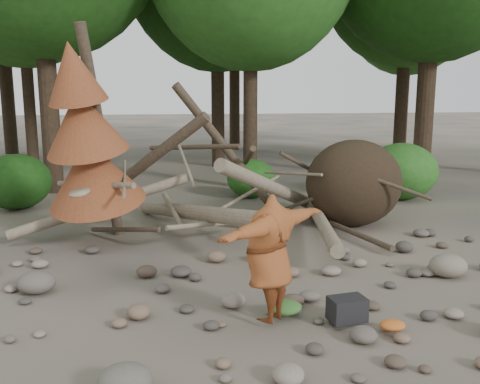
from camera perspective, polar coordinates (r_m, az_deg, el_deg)
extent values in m
plane|color=#514C44|center=(7.99, 4.57, -11.89)|extent=(120.00, 120.00, 0.00)
ellipsoid|color=#332619|center=(12.42, 12.05, 0.95)|extent=(2.20, 1.87, 1.98)
cylinder|color=gray|center=(11.19, -4.55, -2.23)|extent=(2.61, 5.11, 1.08)
cylinder|color=gray|center=(11.84, 3.99, 0.24)|extent=(3.18, 3.71, 1.90)
cylinder|color=brown|center=(11.91, -10.67, 2.58)|extent=(3.08, 1.91, 2.49)
cylinder|color=gray|center=(11.49, 8.59, -2.99)|extent=(1.13, 4.98, 0.43)
cylinder|color=brown|center=(12.12, -1.66, 4.81)|extent=(2.39, 1.03, 2.89)
cylinder|color=gray|center=(11.51, -14.65, -1.42)|extent=(3.71, 0.86, 1.20)
cylinder|color=#4C3F30|center=(11.07, -12.26, -3.93)|extent=(1.52, 1.70, 0.49)
cylinder|color=gray|center=(11.95, 0.97, -0.13)|extent=(1.57, 0.85, 0.69)
cylinder|color=#4C3F30|center=(12.70, 7.77, 2.27)|extent=(1.92, 1.25, 1.10)
cylinder|color=gray|center=(11.50, -5.78, 2.92)|extent=(0.37, 1.42, 0.85)
cylinder|color=#4C3F30|center=(11.45, 11.88, -4.19)|extent=(0.79, 2.54, 0.12)
cylinder|color=gray|center=(10.65, -3.27, -3.46)|extent=(1.78, 1.11, 0.29)
cylinder|color=#4C3F30|center=(11.08, -14.62, 5.97)|extent=(0.67, 1.13, 4.35)
cone|color=brown|center=(10.87, -15.45, 2.12)|extent=(2.06, 2.13, 1.86)
cone|color=brown|center=(10.58, -16.43, 7.28)|extent=(1.71, 1.78, 1.65)
cone|color=brown|center=(10.40, -17.37, 12.14)|extent=(1.23, 1.30, 1.41)
cylinder|color=#38281C|center=(17.07, -20.09, 14.97)|extent=(0.56, 0.56, 8.96)
cylinder|color=#38281C|center=(16.60, 1.13, 12.59)|extent=(0.44, 0.44, 7.14)
cylinder|color=#38281C|center=(19.12, 19.55, 15.24)|extent=(0.60, 0.60, 9.45)
cylinder|color=#38281C|center=(21.25, -21.79, 12.04)|extent=(0.42, 0.42, 7.56)
cylinder|color=#38281C|center=(21.52, -2.42, 14.08)|extent=(0.52, 0.52, 8.54)
cylinder|color=#38281C|center=(23.11, 17.04, 12.88)|extent=(0.50, 0.50, 8.12)
cylinder|color=#38281C|center=(28.21, -23.89, 13.58)|extent=(0.62, 0.62, 9.66)
cylinder|color=#38281C|center=(27.94, -0.60, 13.58)|extent=(0.54, 0.54, 8.75)
cylinder|color=#38281C|center=(29.99, 17.25, 12.05)|extent=(0.46, 0.46, 7.84)
ellipsoid|color=#1C4B14|center=(15.07, -22.78, 1.02)|extent=(1.80, 1.80, 1.44)
ellipsoid|color=#265F1B|center=(15.39, 1.18, 1.47)|extent=(1.40, 1.40, 1.12)
ellipsoid|color=#2F7123|center=(15.83, 16.86, 2.14)|extent=(2.00, 2.00, 1.60)
imported|color=brown|center=(7.00, 3.18, -7.07)|extent=(1.95, 1.81, 1.71)
cylinder|color=#90785B|center=(6.73, -16.74, -0.05)|extent=(0.28, 0.27, 0.10)
cube|color=black|center=(7.43, 11.34, -12.55)|extent=(0.52, 0.39, 0.32)
ellipsoid|color=#3A702C|center=(7.56, 4.80, -12.50)|extent=(0.49, 0.40, 0.18)
ellipsoid|color=#C75E22|center=(7.36, 15.92, -13.86)|extent=(0.34, 0.28, 0.12)
ellipsoid|color=#666055|center=(5.90, -12.15, -19.07)|extent=(0.56, 0.50, 0.34)
ellipsoid|color=gray|center=(9.66, 21.32, -7.33)|extent=(0.63, 0.57, 0.38)
ellipsoid|color=#645C55|center=(8.90, -20.90, -8.98)|extent=(0.58, 0.52, 0.35)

